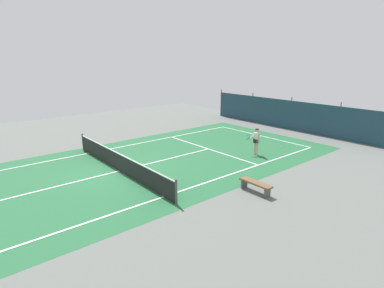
% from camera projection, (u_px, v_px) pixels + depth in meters
% --- Properties ---
extents(ground_plane, '(36.00, 36.00, 0.00)m').
position_uv_depth(ground_plane, '(120.00, 171.00, 16.41)').
color(ground_plane, slate).
extents(court_surface, '(11.02, 26.60, 0.01)m').
position_uv_depth(court_surface, '(120.00, 171.00, 16.41)').
color(court_surface, '#236038').
rests_on(court_surface, ground).
extents(tennis_net, '(10.12, 0.10, 1.10)m').
position_uv_depth(tennis_net, '(119.00, 162.00, 16.27)').
color(tennis_net, black).
rests_on(tennis_net, ground).
extents(back_fence, '(16.30, 0.98, 2.70)m').
position_uv_depth(back_fence, '(293.00, 121.00, 26.11)').
color(back_fence, '#1E3D4C').
rests_on(back_fence, ground).
extents(tennis_player, '(0.79, 0.69, 1.64)m').
position_uv_depth(tennis_player, '(256.00, 140.00, 18.93)').
color(tennis_player, '#D8AD8C').
rests_on(tennis_player, ground).
extents(tennis_ball_near_player, '(0.07, 0.07, 0.07)m').
position_uv_depth(tennis_ball_near_player, '(233.00, 129.00, 25.76)').
color(tennis_ball_near_player, '#CCDB33').
rests_on(tennis_ball_near_player, ground).
extents(tennis_ball_midcourt, '(0.07, 0.07, 0.07)m').
position_uv_depth(tennis_ball_midcourt, '(281.00, 147.00, 20.77)').
color(tennis_ball_midcourt, '#CCDB33').
rests_on(tennis_ball_midcourt, ground).
extents(tennis_ball_by_sideline, '(0.07, 0.07, 0.07)m').
position_uv_depth(tennis_ball_by_sideline, '(271.00, 138.00, 22.94)').
color(tennis_ball_by_sideline, '#CCDB33').
rests_on(tennis_ball_by_sideline, ground).
extents(parked_car, '(2.22, 4.30, 1.68)m').
position_uv_depth(parked_car, '(330.00, 119.00, 25.94)').
color(parked_car, silver).
rests_on(parked_car, ground).
extents(courtside_bench, '(1.60, 0.40, 0.49)m').
position_uv_depth(courtside_bench, '(256.00, 184.00, 13.74)').
color(courtside_bench, brown).
rests_on(courtside_bench, ground).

